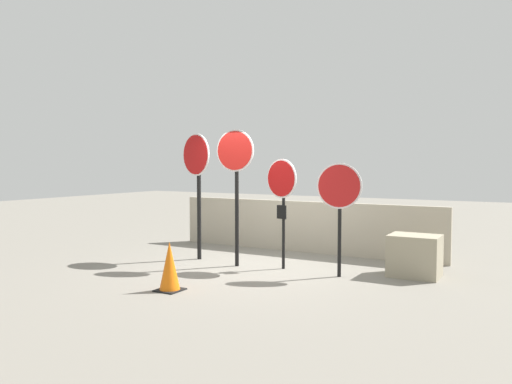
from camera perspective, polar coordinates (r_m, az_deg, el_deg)
ground_plane at (r=9.34m, az=0.43°, el=-8.64°), size 40.00×40.00×0.00m
fence_back at (r=10.96m, az=5.43°, el=-3.96°), size 6.10×0.12×1.11m
stop_sign_0 at (r=10.02m, az=-6.77°, el=2.50°), size 0.81×0.28×2.52m
stop_sign_1 at (r=9.26m, az=-2.35°, el=2.86°), size 0.78×0.14×2.56m
stop_sign_2 at (r=9.04m, az=2.97°, el=0.48°), size 0.69×0.23×2.01m
stop_sign_3 at (r=8.48m, az=9.49°, el=-0.19°), size 0.77×0.16×1.93m
traffic_cone_0 at (r=7.72m, az=-9.85°, el=-8.38°), size 0.37×0.37×0.75m
storage_crate at (r=8.98m, az=17.68°, el=-6.95°), size 0.83×0.65×0.71m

